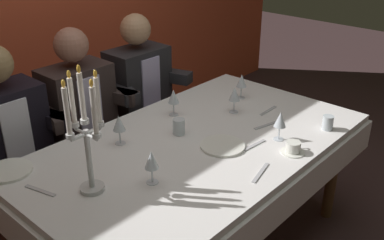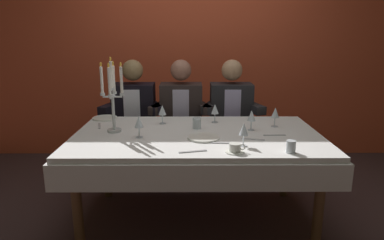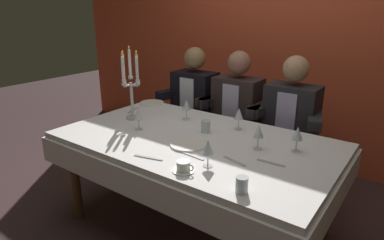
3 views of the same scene
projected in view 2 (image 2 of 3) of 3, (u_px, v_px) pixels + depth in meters
name	position (u px, v px, depth m)	size (l,w,h in m)	color
ground_plane	(197.00, 219.00, 2.87)	(12.00, 12.00, 0.00)	#402C2D
back_wall	(195.00, 45.00, 4.14)	(6.00, 0.12, 2.70)	#D24E2E
dining_table	(197.00, 148.00, 2.72)	(1.94, 1.14, 0.74)	silver
candelabra	(113.00, 97.00, 2.66)	(0.19, 0.19, 0.58)	silver
dinner_plate_0	(203.00, 138.00, 2.55)	(0.24, 0.24, 0.01)	white
dinner_plate_1	(105.00, 118.00, 3.13)	(0.22, 0.22, 0.01)	white
wine_glass_0	(162.00, 110.00, 2.94)	(0.07, 0.07, 0.16)	silver
wine_glass_1	(244.00, 130.00, 2.36)	(0.07, 0.07, 0.16)	silver
wine_glass_2	(275.00, 113.00, 2.84)	(0.07, 0.07, 0.16)	silver
wine_glass_3	(252.00, 116.00, 2.74)	(0.07, 0.07, 0.16)	silver
wine_glass_4	(139.00, 122.00, 2.55)	(0.07, 0.07, 0.16)	silver
wine_glass_5	(215.00, 110.00, 2.98)	(0.07, 0.07, 0.16)	silver
water_tumbler_0	(291.00, 147.00, 2.25)	(0.06, 0.06, 0.08)	silver
water_tumbler_1	(196.00, 123.00, 2.81)	(0.07, 0.07, 0.09)	silver
coffee_cup_0	(235.00, 148.00, 2.25)	(0.13, 0.12, 0.06)	white
knife_0	(193.00, 151.00, 2.27)	(0.19, 0.02, 0.01)	#B7B7BC
fork_1	(99.00, 126.00, 2.89)	(0.17, 0.02, 0.01)	#B7B7BC
fork_2	(253.00, 139.00, 2.53)	(0.17, 0.02, 0.01)	#B7B7BC
fork_3	(221.00, 143.00, 2.44)	(0.17, 0.02, 0.01)	#B7B7BC
fork_4	(275.00, 135.00, 2.63)	(0.17, 0.02, 0.01)	#B7B7BC
seated_diner_0	(134.00, 109.00, 3.54)	(0.63, 0.48, 1.24)	brown
seated_diner_1	(181.00, 109.00, 3.55)	(0.63, 0.48, 1.24)	brown
seated_diner_2	(231.00, 109.00, 3.55)	(0.63, 0.48, 1.24)	brown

